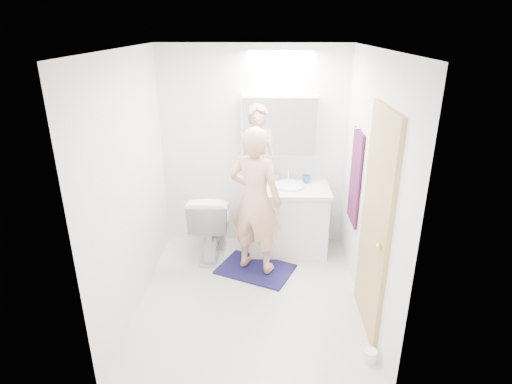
{
  "coord_description": "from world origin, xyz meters",
  "views": [
    {
      "loc": [
        0.13,
        -3.59,
        2.59
      ],
      "look_at": [
        0.05,
        0.25,
        1.05
      ],
      "focal_mm": 29.51,
      "sensor_mm": 36.0,
      "label": 1
    }
  ],
  "objects_px": {
    "soap_bottle_a": "(266,173)",
    "toilet_paper_roll": "(370,356)",
    "soap_bottle_b": "(277,176)",
    "vanity_cabinet": "(288,221)",
    "medicine_cabinet": "(279,126)",
    "person": "(256,201)",
    "toothbrush_cup": "(306,179)",
    "toilet": "(212,223)"
  },
  "relations": [
    {
      "from": "vanity_cabinet",
      "to": "medicine_cabinet",
      "type": "relative_size",
      "value": 1.02
    },
    {
      "from": "person",
      "to": "soap_bottle_a",
      "type": "bearing_deg",
      "value": -76.54
    },
    {
      "from": "soap_bottle_a",
      "to": "medicine_cabinet",
      "type": "bearing_deg",
      "value": 22.49
    },
    {
      "from": "toilet",
      "to": "soap_bottle_a",
      "type": "xyz_separation_m",
      "value": [
        0.64,
        0.27,
        0.53
      ]
    },
    {
      "from": "toilet",
      "to": "toilet_paper_roll",
      "type": "height_order",
      "value": "toilet"
    },
    {
      "from": "medicine_cabinet",
      "to": "toilet",
      "type": "relative_size",
      "value": 1.08
    },
    {
      "from": "person",
      "to": "toilet_paper_roll",
      "type": "relative_size",
      "value": 14.62
    },
    {
      "from": "vanity_cabinet",
      "to": "toilet_paper_roll",
      "type": "distance_m",
      "value": 1.95
    },
    {
      "from": "toothbrush_cup",
      "to": "toilet_paper_roll",
      "type": "bearing_deg",
      "value": -79.0
    },
    {
      "from": "soap_bottle_a",
      "to": "toothbrush_cup",
      "type": "height_order",
      "value": "soap_bottle_a"
    },
    {
      "from": "medicine_cabinet",
      "to": "soap_bottle_a",
      "type": "xyz_separation_m",
      "value": [
        -0.14,
        -0.06,
        -0.56
      ]
    },
    {
      "from": "person",
      "to": "soap_bottle_a",
      "type": "relative_size",
      "value": 6.61
    },
    {
      "from": "toilet",
      "to": "medicine_cabinet",
      "type": "bearing_deg",
      "value": -156.93
    },
    {
      "from": "medicine_cabinet",
      "to": "person",
      "type": "xyz_separation_m",
      "value": [
        -0.26,
        -0.68,
        -0.65
      ]
    },
    {
      "from": "soap_bottle_b",
      "to": "toothbrush_cup",
      "type": "distance_m",
      "value": 0.35
    },
    {
      "from": "vanity_cabinet",
      "to": "soap_bottle_a",
      "type": "distance_m",
      "value": 0.63
    },
    {
      "from": "person",
      "to": "toilet_paper_roll",
      "type": "bearing_deg",
      "value": 149.76
    },
    {
      "from": "soap_bottle_a",
      "to": "soap_bottle_b",
      "type": "distance_m",
      "value": 0.14
    },
    {
      "from": "vanity_cabinet",
      "to": "person",
      "type": "distance_m",
      "value": 0.76
    },
    {
      "from": "toilet",
      "to": "person",
      "type": "distance_m",
      "value": 0.78
    },
    {
      "from": "vanity_cabinet",
      "to": "soap_bottle_a",
      "type": "xyz_separation_m",
      "value": [
        -0.26,
        0.15,
        0.55
      ]
    },
    {
      "from": "vanity_cabinet",
      "to": "toothbrush_cup",
      "type": "bearing_deg",
      "value": 37.26
    },
    {
      "from": "toothbrush_cup",
      "to": "toilet_paper_roll",
      "type": "height_order",
      "value": "toothbrush_cup"
    },
    {
      "from": "person",
      "to": "toothbrush_cup",
      "type": "height_order",
      "value": "person"
    },
    {
      "from": "toilet_paper_roll",
      "to": "toilet",
      "type": "bearing_deg",
      "value": 131.28
    },
    {
      "from": "toilet",
      "to": "toothbrush_cup",
      "type": "bearing_deg",
      "value": -165.54
    },
    {
      "from": "soap_bottle_b",
      "to": "toothbrush_cup",
      "type": "relative_size",
      "value": 1.45
    },
    {
      "from": "vanity_cabinet",
      "to": "medicine_cabinet",
      "type": "bearing_deg",
      "value": 119.54
    },
    {
      "from": "vanity_cabinet",
      "to": "toilet_paper_roll",
      "type": "xyz_separation_m",
      "value": [
        0.6,
        -1.83,
        -0.34
      ]
    },
    {
      "from": "vanity_cabinet",
      "to": "soap_bottle_b",
      "type": "bearing_deg",
      "value": 127.88
    },
    {
      "from": "person",
      "to": "soap_bottle_b",
      "type": "xyz_separation_m",
      "value": [
        0.24,
        0.65,
        0.04
      ]
    },
    {
      "from": "soap_bottle_a",
      "to": "toilet_paper_roll",
      "type": "xyz_separation_m",
      "value": [
        0.86,
        -1.98,
        -0.89
      ]
    },
    {
      "from": "soap_bottle_b",
      "to": "toilet_paper_roll",
      "type": "height_order",
      "value": "soap_bottle_b"
    },
    {
      "from": "vanity_cabinet",
      "to": "soap_bottle_a",
      "type": "relative_size",
      "value": 3.7
    },
    {
      "from": "person",
      "to": "soap_bottle_b",
      "type": "height_order",
      "value": "person"
    },
    {
      "from": "soap_bottle_b",
      "to": "toothbrush_cup",
      "type": "xyz_separation_m",
      "value": [
        0.35,
        -0.02,
        -0.03
      ]
    },
    {
      "from": "vanity_cabinet",
      "to": "soap_bottle_a",
      "type": "bearing_deg",
      "value": 150.39
    },
    {
      "from": "vanity_cabinet",
      "to": "person",
      "type": "xyz_separation_m",
      "value": [
        -0.38,
        -0.47,
        0.46
      ]
    },
    {
      "from": "person",
      "to": "toothbrush_cup",
      "type": "distance_m",
      "value": 0.86
    },
    {
      "from": "soap_bottle_a",
      "to": "soap_bottle_b",
      "type": "xyz_separation_m",
      "value": [
        0.12,
        0.03,
        -0.05
      ]
    },
    {
      "from": "toilet",
      "to": "toilet_paper_roll",
      "type": "bearing_deg",
      "value": 131.89
    },
    {
      "from": "toilet_paper_roll",
      "to": "medicine_cabinet",
      "type": "bearing_deg",
      "value": 109.36
    }
  ]
}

